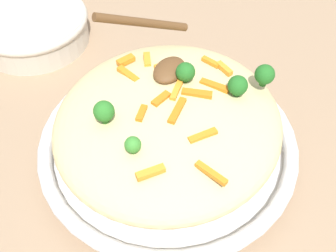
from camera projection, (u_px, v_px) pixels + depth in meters
The scene contains 25 objects.
ground_plane at pixel (168, 156), 0.62m from camera, with size 2.40×2.40×0.00m, color #9E7F60.
serving_bowl at pixel (168, 146), 0.60m from camera, with size 0.37×0.37×0.05m.
pasta_mound at pixel (168, 122), 0.56m from camera, with size 0.32×0.30×0.08m, color #DBC689.
carrot_piece_0 at pixel (211, 62), 0.59m from camera, with size 0.03×0.01×0.01m, color orange.
carrot_piece_1 at pixel (142, 114), 0.52m from camera, with size 0.02×0.01×0.01m, color orange.
carrot_piece_2 at pixel (162, 74), 0.57m from camera, with size 0.04×0.01×0.01m, color orange.
carrot_piece_3 at pixel (161, 99), 0.54m from camera, with size 0.03×0.01×0.01m, color orange.
carrot_piece_4 at pixel (147, 60), 0.60m from camera, with size 0.03×0.01×0.01m, color orange.
carrot_piece_5 at pixel (224, 68), 0.58m from camera, with size 0.03×0.01×0.01m, color orange.
carrot_piece_6 at pixel (177, 110), 0.52m from camera, with size 0.04×0.01×0.01m, color orange.
carrot_piece_7 at pixel (175, 90), 0.55m from camera, with size 0.04×0.01×0.01m, color orange.
carrot_piece_8 at pixel (128, 74), 0.58m from camera, with size 0.04×0.01×0.01m, color orange.
carrot_piece_9 at pixel (126, 60), 0.59m from camera, with size 0.03×0.01×0.01m, color orange.
carrot_piece_10 at pixel (203, 136), 0.50m from camera, with size 0.04×0.01×0.01m, color orange.
carrot_piece_11 at pixel (211, 173), 0.47m from camera, with size 0.04×0.01×0.01m, color orange.
carrot_piece_12 at pixel (151, 172), 0.47m from camera, with size 0.03×0.01×0.01m, color orange.
carrot_piece_13 at pixel (214, 86), 0.56m from camera, with size 0.04×0.01×0.01m, color orange.
carrot_piece_14 at pixel (197, 93), 0.54m from camera, with size 0.04×0.01×0.01m, color orange.
broccoli_floret_0 at pixel (238, 86), 0.54m from camera, with size 0.03×0.03×0.03m.
broccoli_floret_1 at pixel (265, 75), 0.55m from camera, with size 0.03×0.03×0.03m.
broccoli_floret_2 at pixel (104, 112), 0.51m from camera, with size 0.03×0.03×0.03m.
broccoli_floret_3 at pixel (130, 144), 0.48m from camera, with size 0.02×0.02×0.03m.
broccoli_floret_4 at pixel (186, 72), 0.55m from camera, with size 0.03×0.03×0.03m.
serving_spoon at pixel (160, 53), 0.57m from camera, with size 0.13×0.12×0.08m.
companion_bowl at pixel (32, 26), 0.78m from camera, with size 0.21×0.21×0.06m.
Camera 1 is at (-0.33, -0.18, 0.50)m, focal length 44.83 mm.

